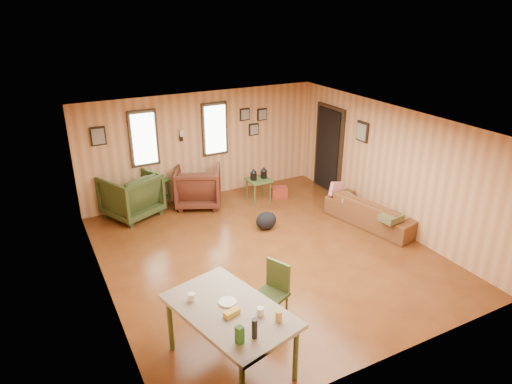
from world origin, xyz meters
TOP-DOWN VIEW (x-y plane):
  - room at (0.17, 0.27)m, footprint 5.54×6.04m
  - sofa at (2.46, 0.02)m, footprint 0.97×2.01m
  - recliner_brown at (-0.31, 2.53)m, footprint 1.23×1.20m
  - recliner_green at (-1.75, 2.67)m, footprint 1.30×1.27m
  - end_table at (-1.18, 2.99)m, footprint 0.72×0.69m
  - side_table at (0.98, 2.15)m, footprint 0.50×0.50m
  - cooler at (1.47, 2.06)m, footprint 0.42×0.36m
  - backpack at (0.45, 0.83)m, footprint 0.49×0.41m
  - sofa_pillows at (2.20, 0.00)m, footprint 0.58×1.69m
  - dining_table at (-1.69, -2.17)m, footprint 1.36×1.83m
  - dining_chair at (-0.79, -1.64)m, footprint 0.54×0.54m

SIDE VIEW (x-z plane):
  - cooler at x=1.47m, z-range 0.00..0.25m
  - backpack at x=0.45m, z-range 0.00..0.37m
  - sofa at x=2.46m, z-range 0.00..0.76m
  - end_table at x=-1.18m, z-range 0.04..0.77m
  - recliner_brown at x=-0.31m, z-range 0.00..0.98m
  - sofa_pillows at x=2.20m, z-range 0.33..0.67m
  - dining_chair at x=-0.79m, z-range 0.05..0.95m
  - recliner_green at x=-1.75m, z-range 0.00..1.02m
  - side_table at x=0.98m, z-range 0.14..0.93m
  - dining_table at x=-1.69m, z-range 0.22..1.30m
  - room at x=0.17m, z-range -0.02..2.43m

